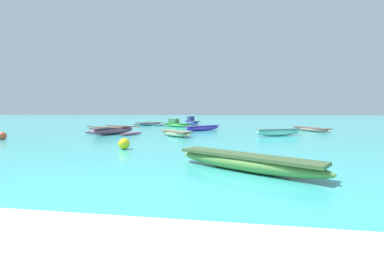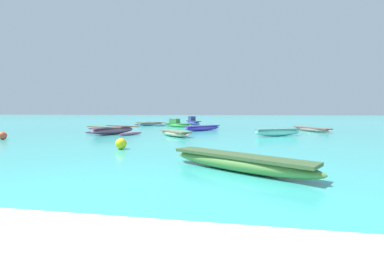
{
  "view_description": "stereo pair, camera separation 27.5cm",
  "coord_description": "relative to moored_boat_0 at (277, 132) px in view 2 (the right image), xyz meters",
  "views": [
    {
      "loc": [
        2.84,
        -2.18,
        1.51
      ],
      "look_at": [
        -0.15,
        17.67,
        0.25
      ],
      "focal_mm": 24.0,
      "sensor_mm": 36.0,
      "label": 1
    },
    {
      "loc": [
        3.11,
        -2.14,
        1.51
      ],
      "look_at": [
        -0.15,
        17.67,
        0.25
      ],
      "focal_mm": 24.0,
      "sensor_mm": 36.0,
      "label": 2
    }
  ],
  "objects": [
    {
      "name": "moored_boat_7",
      "position": [
        -6.28,
        -1.19,
        -0.05
      ],
      "size": [
        2.64,
        2.71,
        0.36
      ],
      "rotation": [
        0.0,
        0.0,
        -0.81
      ],
      "color": "beige",
      "rests_on": "ground_plane"
    },
    {
      "name": "moored_boat_0",
      "position": [
        0.0,
        0.0,
        0.0
      ],
      "size": [
        3.09,
        1.89,
        0.47
      ],
      "rotation": [
        0.0,
        0.0,
        0.48
      ],
      "color": "#93E6D6",
      "rests_on": "ground_plane"
    },
    {
      "name": "moored_boat_4",
      "position": [
        3.27,
        4.52,
        -0.08
      ],
      "size": [
        2.17,
        3.9,
        0.32
      ],
      "rotation": [
        0.0,
        0.0,
        -1.16
      ],
      "color": "tan",
      "rests_on": "ground_plane"
    },
    {
      "name": "moored_boat_5",
      "position": [
        -8.35,
        8.63,
        0.03
      ],
      "size": [
        3.25,
        2.15,
        0.82
      ],
      "rotation": [
        0.0,
        0.0,
        -0.46
      ],
      "color": "#5EDA61",
      "rests_on": "ground_plane"
    },
    {
      "name": "mooring_buoy_1",
      "position": [
        -7.2,
        -6.87,
        -0.03
      ],
      "size": [
        0.45,
        0.45,
        0.45
      ],
      "color": "yellow",
      "rests_on": "ground_plane"
    },
    {
      "name": "moored_boat_2",
      "position": [
        -11.86,
        10.85,
        -0.09
      ],
      "size": [
        4.09,
        3.61,
        0.37
      ],
      "rotation": [
        0.0,
        0.0,
        1.03
      ],
      "color": "#7794A8",
      "rests_on": "ground_plane"
    },
    {
      "name": "mooring_buoy_2",
      "position": [
        -15.22,
        -4.46,
        -0.05
      ],
      "size": [
        0.42,
        0.42,
        0.42
      ],
      "color": "#E54C2D",
      "rests_on": "ground_plane"
    },
    {
      "name": "moored_boat_6",
      "position": [
        -5.16,
        3.89,
        -0.03
      ],
      "size": [
        2.79,
        3.13,
        0.41
      ],
      "rotation": [
        0.0,
        0.0,
        0.86
      ],
      "color": "#6B40E3",
      "rests_on": "ground_plane"
    },
    {
      "name": "moored_boat_1",
      "position": [
        -2.57,
        -10.01,
        -0.02
      ],
      "size": [
        3.9,
        2.81,
        0.43
      ],
      "rotation": [
        0.0,
        0.0,
        -0.56
      ],
      "color": "#5C8C41",
      "rests_on": "ground_plane"
    },
    {
      "name": "moored_boat_8",
      "position": [
        -7.48,
        13.27,
        0.09
      ],
      "size": [
        2.51,
        3.97,
        0.99
      ],
      "rotation": [
        0.0,
        0.0,
        -1.09
      ],
      "color": "#4753B0",
      "rests_on": "ground_plane"
    },
    {
      "name": "moored_boat_3",
      "position": [
        -10.82,
        -0.24,
        0.0
      ],
      "size": [
        3.99,
        3.66,
        0.55
      ],
      "rotation": [
        0.0,
        0.0,
        1.19
      ],
      "color": "#9C5876",
      "rests_on": "ground_plane"
    }
  ]
}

